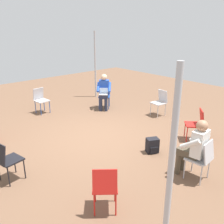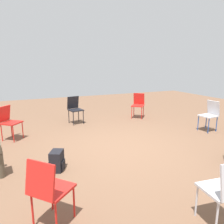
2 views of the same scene
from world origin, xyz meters
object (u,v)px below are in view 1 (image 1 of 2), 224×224
Objects in this scene: chair_northwest at (105,186)px; chair_southwest at (197,123)px; chair_east at (41,99)px; backpack_near_laptop_user at (152,146)px; chair_southeast at (104,94)px; chair_south at (160,101)px; chair_north at (6,159)px; person_with_laptop at (104,90)px; chair_west at (202,157)px; person_in_white at (195,145)px.

chair_southwest is at bearing 47.44° from chair_northwest.
chair_east reaches higher than backpack_near_laptop_user.
chair_southwest is 1.44m from backpack_near_laptop_user.
chair_southeast is 1.00× the size of chair_south.
chair_east is 4.43m from backpack_near_laptop_user.
chair_north is (-2.27, 4.33, 0.00)m from chair_southeast.
chair_east is 4.03m from chair_south.
person_with_laptop reaches higher than chair_east.
person_with_laptop reaches higher than chair_northwest.
chair_east and chair_west have the same top height.
chair_northwest is 1.00× the size of chair_west.
person_with_laptop reaches higher than chair_southwest.
chair_north and chair_south have the same top height.
chair_west is 2.36× the size of backpack_near_laptop_user.
person_in_white is (0.17, 0.02, 0.20)m from chair_west.
chair_southeast is 4.89m from chair_north.
chair_south is at bearing 43.19° from person_in_white.
chair_west is at bearing 90.02° from chair_east.
backpack_near_laptop_user is at bearing 125.26° from chair_southwest.
chair_east is at bearing 51.72° from chair_south.
chair_southwest and chair_north have the same top height.
chair_west is (-1.02, 1.53, 0.00)m from chair_southwest.
chair_east is 5.73m from chair_west.
backpack_near_laptop_user is (1.17, -0.18, -0.54)m from person_in_white.
chair_east is at bearing 89.52° from chair_west.
chair_north is at bearing 135.61° from person_in_white.
chair_east is 0.69× the size of person_with_laptop.
chair_west is (-2.44, -2.82, 0.00)m from chair_north.
backpack_near_laptop_user is at bearing 114.48° from person_with_laptop.
chair_southeast is at bearing 66.05° from person_in_white.
chair_southwest is at bearing -103.19° from backpack_near_laptop_user.
chair_northwest is at bearing 110.18° from backpack_near_laptop_user.
chair_south is 3.58m from person_in_white.
person_in_white is at bearing 90.00° from chair_west.
chair_east is at bearing 8.50° from backpack_near_laptop_user.
chair_southwest is 5.11m from chair_east.
chair_east is 1.00× the size of chair_west.
person_in_white reaches higher than chair_south.
chair_east is (4.69, 2.01, 0.00)m from chair_southwest.
chair_east is (1.00, 2.00, 0.00)m from chair_southeast.
chair_south is 0.69× the size of person_with_laptop.
chair_southwest is 1.00× the size of chair_north.
chair_west is 4.80m from person_with_laptop.
chair_south is 2.36× the size of backpack_near_laptop_user.
chair_east is (3.27, -2.33, 0.00)m from chair_north.
chair_northwest and chair_east have the same top height.
chair_southeast is at bearing 106.84° from chair_north.
person_with_laptop is at bearing -20.65° from backpack_near_laptop_user.
person_with_laptop is at bearing 90.15° from chair_northwest.
chair_west is (-5.71, -0.48, 0.00)m from chair_east.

